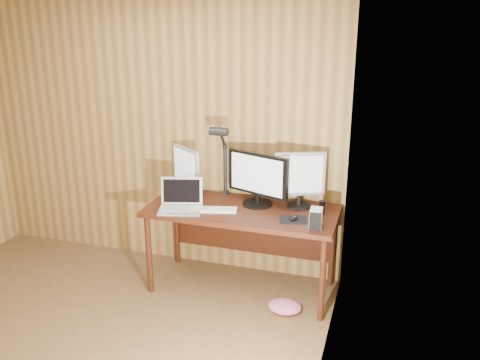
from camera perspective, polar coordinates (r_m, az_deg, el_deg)
The scene contains 14 objects.
room_shell at distance 3.19m, azimuth -25.14°, elevation -3.03°, with size 4.00×4.00×4.00m.
desk at distance 4.38m, azimuth 0.47°, elevation -4.39°, with size 1.60×0.70×0.75m.
monitor_center at distance 4.28m, azimuth 2.00°, elevation 0.19°, with size 0.56×0.26×0.46m.
monitor_left at distance 4.56m, azimuth -6.06°, elevation 1.18°, with size 0.33×0.25×0.43m.
monitor_right at distance 4.25m, azimuth 6.72°, elevation 0.23°, with size 0.41×0.20×0.48m.
laptop at distance 4.28m, azimuth -6.65°, elevation -2.43°, with size 0.41×0.35×0.25m.
keyboard at distance 4.23m, azimuth -3.15°, elevation -3.33°, with size 0.43×0.22×0.02m.
mousepad at distance 4.06m, azimuth 6.01°, elevation -4.47°, with size 0.22×0.18×0.00m, color black.
mouse at distance 4.05m, azimuth 6.02°, elevation -4.21°, with size 0.07×0.10×0.04m, color black.
hard_drive at distance 3.92m, azimuth 8.54°, elevation -4.28°, with size 0.10×0.14×0.15m.
phone at distance 4.20m, azimuth -3.08°, elevation -3.56°, with size 0.06×0.10×0.01m.
speaker at distance 4.19m, azimuth 9.17°, elevation -3.06°, with size 0.05×0.05×0.12m, color black.
desk_lamp at distance 4.41m, azimuth -2.05°, elevation 3.33°, with size 0.16×0.23×0.69m.
fabric_pile at distance 4.27m, azimuth 5.05°, elevation -13.98°, with size 0.28×0.23×0.09m, color #CA618A, non-canonical shape.
Camera 1 is at (2.09, -2.17, 2.31)m, focal length 38.00 mm.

